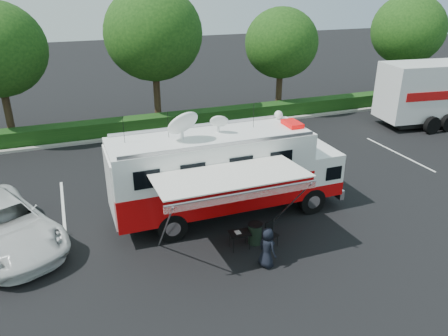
{
  "coord_description": "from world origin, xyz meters",
  "views": [
    {
      "loc": [
        -5.84,
        -14.99,
        9.11
      ],
      "look_at": [
        0.0,
        0.5,
        1.9
      ],
      "focal_mm": 35.0,
      "sensor_mm": 36.0,
      "label": 1
    }
  ],
  "objects_px": {
    "trash_bin": "(255,233)",
    "folding_table": "(240,234)",
    "command_truck": "(226,172)",
    "white_suv": "(7,246)"
  },
  "relations": [
    {
      "from": "white_suv",
      "to": "folding_table",
      "type": "xyz_separation_m",
      "value": [
        8.02,
        -3.17,
        0.61
      ]
    },
    {
      "from": "command_truck",
      "to": "white_suv",
      "type": "xyz_separation_m",
      "value": [
        -8.48,
        0.65,
        -1.95
      ]
    },
    {
      "from": "command_truck",
      "to": "folding_table",
      "type": "height_order",
      "value": "command_truck"
    },
    {
      "from": "command_truck",
      "to": "trash_bin",
      "type": "height_order",
      "value": "command_truck"
    },
    {
      "from": "command_truck",
      "to": "folding_table",
      "type": "distance_m",
      "value": 2.9
    },
    {
      "from": "command_truck",
      "to": "trash_bin",
      "type": "relative_size",
      "value": 11.59
    },
    {
      "from": "white_suv",
      "to": "command_truck",
      "type": "bearing_deg",
      "value": -28.95
    },
    {
      "from": "trash_bin",
      "to": "folding_table",
      "type": "bearing_deg",
      "value": -169.49
    },
    {
      "from": "white_suv",
      "to": "folding_table",
      "type": "height_order",
      "value": "white_suv"
    },
    {
      "from": "white_suv",
      "to": "trash_bin",
      "type": "distance_m",
      "value": 9.23
    }
  ]
}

